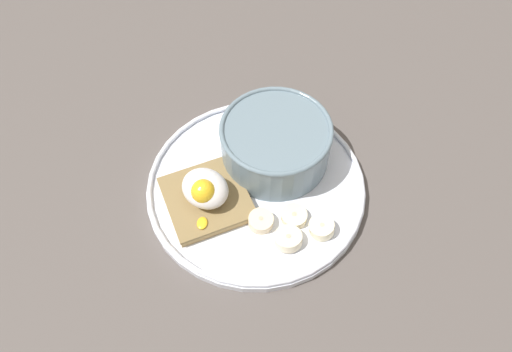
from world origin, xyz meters
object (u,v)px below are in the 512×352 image
oatmeal_bowl (276,143)px  banana_slice_front (294,216)px  poached_egg (205,189)px  banana_slice_left (321,228)px  banana_slice_right (288,239)px  toast_slice (207,199)px  banana_slice_back (261,221)px

oatmeal_bowl → banana_slice_front: (7.24, -5.51, -2.45)cm
oatmeal_bowl → poached_egg: (-1.93, -10.46, 0.10)cm
oatmeal_bowl → banana_slice_front: size_ratio=4.34×
banana_slice_left → banana_slice_right: (-2.04, -3.44, -0.05)cm
banana_slice_left → banana_slice_right: bearing=-120.7°
poached_egg → toast_slice: bearing=125.9°
oatmeal_bowl → banana_slice_right: size_ratio=3.17×
poached_egg → banana_slice_back: 7.36cm
poached_egg → banana_slice_back: (6.67, 1.96, -2.43)cm
poached_egg → banana_slice_front: 10.72cm
banana_slice_front → banana_slice_back: banana_slice_back is taller
banana_slice_left → banana_slice_right: 4.00cm
oatmeal_bowl → toast_slice: bearing=-101.3°
poached_egg → banana_slice_back: poached_egg is taller
toast_slice → banana_slice_front: same height
oatmeal_bowl → banana_slice_back: bearing=-60.9°
oatmeal_bowl → banana_slice_back: oatmeal_bowl is taller
banana_slice_front → banana_slice_left: bearing=11.5°
banana_slice_back → banana_slice_right: 3.80cm
toast_slice → banana_slice_right: size_ratio=2.98×
banana_slice_back → banana_slice_right: banana_slice_right is taller
banana_slice_left → banana_slice_back: 6.89cm
banana_slice_back → banana_slice_right: bearing=3.5°
banana_slice_back → banana_slice_right: size_ratio=0.72×
toast_slice → banana_slice_back: 7.02cm
banana_slice_right → banana_slice_front: bearing=115.2°
banana_slice_back → oatmeal_bowl: bearing=119.1°
banana_slice_front → banana_slice_right: banana_slice_right is taller
toast_slice → banana_slice_right: 10.78cm
oatmeal_bowl → poached_egg: size_ratio=2.11×
toast_slice → banana_slice_front: size_ratio=4.08×
banana_slice_front → banana_slice_back: bearing=-129.9°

